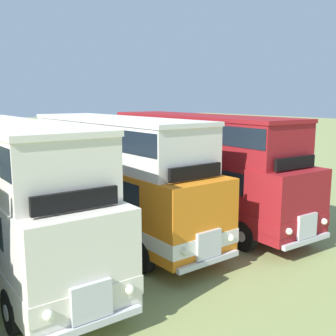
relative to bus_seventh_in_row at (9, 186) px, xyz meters
The scene contains 3 objects.
bus_seventh_in_row is the anchor object (origin of this frame).
bus_eighth_in_row 3.98m from the bus_seventh_in_row, ahead, with size 3.00×10.24×4.49m.
bus_ninth_in_row 7.94m from the bus_seventh_in_row, ahead, with size 2.66×11.04×4.49m.
Camera 1 is at (4.95, -12.97, 5.19)m, focal length 43.18 mm.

